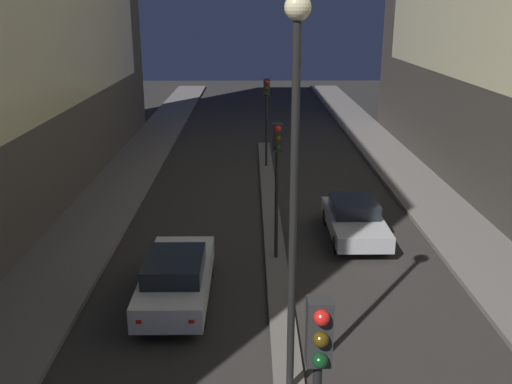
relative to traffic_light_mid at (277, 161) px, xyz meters
name	(u,v)px	position (x,y,z in m)	size (l,w,h in m)	color
median_strip	(274,244)	(0.00, 1.25, -3.41)	(0.70, 31.91, 0.12)	#66605B
traffic_light_mid	(277,161)	(0.00, 0.00, 0.00)	(0.32, 0.42, 4.57)	black
traffic_light_far	(267,103)	(0.00, 11.74, 0.00)	(0.32, 0.42, 4.57)	black
street_lamp	(295,148)	(0.00, -6.91, 2.06)	(0.49, 0.49, 8.24)	black
car_left_lane	(176,277)	(-2.98, -2.77, -2.69)	(1.86, 4.81, 1.51)	silver
car_right_lane	(355,219)	(2.98, 2.04, -2.75)	(1.91, 4.45, 1.39)	#B2B2B7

